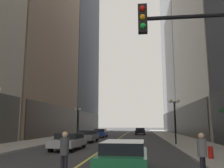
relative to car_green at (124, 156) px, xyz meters
name	(u,v)px	position (x,y,z in m)	size (l,w,h in m)	color
ground_plane	(121,137)	(-2.36, 28.46, -0.72)	(200.00, 200.00, 0.00)	#38383A
sidewalk_left	(71,136)	(-10.61, 28.46, -0.64)	(4.50, 78.00, 0.15)	#9E9991
sidewalk_right	(174,137)	(5.89, 28.46, -0.64)	(4.50, 78.00, 0.15)	#9E9991
lane_centre_stripe	(121,137)	(-2.36, 28.46, -0.72)	(0.16, 70.00, 0.01)	#E5D64C
building_left_far	(66,32)	(-20.31, 53.46, 28.02)	(15.08, 26.00, 57.62)	#4C515B
building_right_far	(188,36)	(14.21, 53.46, 25.22)	(12.33, 26.00, 52.05)	slate
car_green	(124,156)	(0.00, 0.00, 0.00)	(1.99, 4.37, 1.32)	#196038
car_silver	(69,141)	(-4.98, 8.55, 0.00)	(2.02, 4.55, 1.32)	#B7B7BC
car_grey	(88,136)	(-5.20, 16.59, 0.00)	(1.80, 4.28, 1.32)	slate
car_blue	(100,133)	(-5.42, 26.33, 0.00)	(1.82, 4.56, 1.32)	navy
car_black	(140,131)	(0.70, 36.85, 0.00)	(1.97, 4.32, 1.32)	black
pedestrian_with_orange_bag	(64,151)	(-2.23, -1.08, 0.29)	(0.42, 0.42, 1.73)	black
pedestrian_in_grey_suit	(202,152)	(3.00, -0.73, 0.27)	(0.47, 0.47, 1.70)	black
traffic_light_near_right	(220,63)	(2.99, -3.39, 3.02)	(3.43, 0.35, 5.65)	black
street_lamp_left_far	(77,116)	(-8.76, 25.09, 2.54)	(1.06, 0.36, 4.43)	black
street_lamp_right_mid	(175,111)	(4.04, 13.27, 2.54)	(1.06, 0.36, 4.43)	black
fire_hydrant_right	(211,154)	(4.54, 3.77, -0.32)	(0.28, 0.28, 0.80)	red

